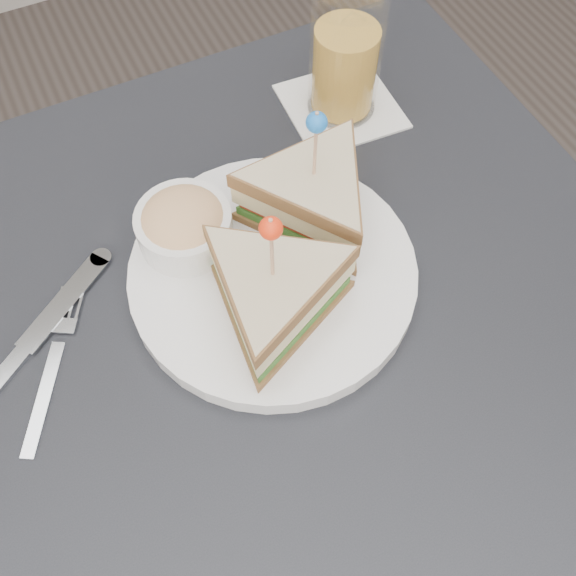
{
  "coord_description": "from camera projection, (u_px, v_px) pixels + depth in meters",
  "views": [
    {
      "loc": [
        -0.12,
        -0.26,
        1.32
      ],
      "look_at": [
        0.01,
        0.01,
        0.8
      ],
      "focal_mm": 40.0,
      "sensor_mm": 36.0,
      "label": 1
    }
  ],
  "objects": [
    {
      "name": "ground_plane",
      "position": [
        286.0,
        495.0,
        1.29
      ],
      "size": [
        3.5,
        3.5,
        0.0
      ],
      "primitive_type": "plane",
      "color": "#3F3833"
    },
    {
      "name": "table",
      "position": [
        284.0,
        356.0,
        0.7
      ],
      "size": [
        0.8,
        0.8,
        0.75
      ],
      "color": "black",
      "rests_on": "ground"
    },
    {
      "name": "plate_meal",
      "position": [
        278.0,
        248.0,
        0.63
      ],
      "size": [
        0.34,
        0.32,
        0.17
      ],
      "rotation": [
        0.0,
        0.0,
        -0.09
      ],
      "color": "white",
      "rests_on": "table"
    },
    {
      "name": "cutlery_fork",
      "position": [
        55.0,
        359.0,
        0.62
      ],
      "size": [
        0.1,
        0.16,
        0.01
      ],
      "rotation": [
        0.0,
        0.0,
        -0.52
      ],
      "color": "silver",
      "rests_on": "table"
    },
    {
      "name": "cutlery_knife",
      "position": [
        31.0,
        342.0,
        0.63
      ],
      "size": [
        0.19,
        0.15,
        0.01
      ],
      "rotation": [
        0.0,
        0.0,
        -0.96
      ],
      "color": "#B4BAC0",
      "rests_on": "table"
    },
    {
      "name": "drink_set",
      "position": [
        345.0,
        58.0,
        0.73
      ],
      "size": [
        0.14,
        0.14,
        0.17
      ],
      "rotation": [
        0.0,
        0.0,
        -0.06
      ],
      "color": "white",
      "rests_on": "table"
    }
  ]
}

